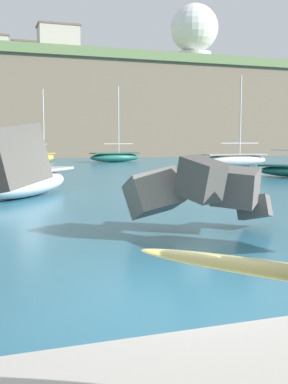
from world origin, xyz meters
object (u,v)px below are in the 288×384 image
at_px(boat_mid_centre, 235,159).
at_px(radar_dome, 194,34).
at_px(station_building_annex, 35,58).
at_px(boat_mid_right, 21,178).
at_px(mooring_buoy_inner, 193,160).
at_px(station_building_west, 59,46).
at_px(boat_near_right, 45,157).
at_px(boat_mid_left, 115,157).

bearing_deg(boat_mid_centre, radar_dome, 70.12).
bearing_deg(station_building_annex, boat_mid_right, -96.83).
distance_m(mooring_buoy_inner, station_building_west, 37.89).
relative_size(station_building_west, station_building_annex, 0.82).
bearing_deg(boat_mid_centre, mooring_buoy_inner, 87.98).
relative_size(boat_near_right, radar_dome, 0.68).
bearing_deg(boat_near_right, station_building_west, 77.92).
relative_size(mooring_buoy_inner, radar_dome, 0.04).
bearing_deg(boat_mid_right, boat_mid_centre, 41.32).
height_order(station_building_west, station_building_annex, station_building_west).
bearing_deg(boat_mid_right, station_building_annex, 83.17).
bearing_deg(radar_dome, station_building_west, 168.90).
distance_m(radar_dome, station_building_west, 22.10).
height_order(mooring_buoy_inner, radar_dome, radar_dome).
xyz_separation_m(boat_mid_left, boat_mid_centre, (7.20, -11.45, 0.05)).
xyz_separation_m(boat_mid_centre, mooring_buoy_inner, (0.32, 9.02, -0.37)).
xyz_separation_m(boat_mid_left, mooring_buoy_inner, (7.52, -2.42, -0.32)).
bearing_deg(radar_dome, boat_mid_centre, -109.88).
relative_size(radar_dome, station_building_west, 1.63).
height_order(boat_mid_centre, station_building_annex, station_building_annex).
bearing_deg(station_building_annex, boat_mid_centre, -78.08).
height_order(boat_mid_right, radar_dome, radar_dome).
height_order(boat_near_right, boat_mid_left, boat_mid_left).
height_order(mooring_buoy_inner, station_building_west, station_building_west).
bearing_deg(mooring_buoy_inner, boat_mid_left, 162.15).
distance_m(boat_mid_left, mooring_buoy_inner, 7.91).
distance_m(boat_mid_right, station_building_west, 61.57).
bearing_deg(boat_mid_left, station_building_west, 91.25).
relative_size(boat_mid_left, boat_mid_right, 1.30).
relative_size(boat_mid_right, mooring_buoy_inner, 13.24).
xyz_separation_m(boat_mid_left, boat_mid_right, (-11.45, -27.85, 0.21)).
bearing_deg(boat_mid_right, radar_dome, 59.19).
xyz_separation_m(boat_mid_left, station_building_west, (-0.66, 30.55, 16.44)).
relative_size(boat_mid_right, station_building_west, 0.89).
xyz_separation_m(radar_dome, station_building_west, (-21.53, 4.22, -2.62)).
relative_size(boat_near_right, boat_mid_right, 1.24).
height_order(boat_mid_left, boat_mid_centre, boat_mid_left).
bearing_deg(station_building_west, radar_dome, -11.10).
bearing_deg(boat_mid_centre, boat_mid_left, 122.19).
bearing_deg(mooring_buoy_inner, boat_mid_right, -126.73).
distance_m(boat_near_right, boat_mid_left, 7.07).
bearing_deg(boat_near_right, mooring_buoy_inner, -17.55).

